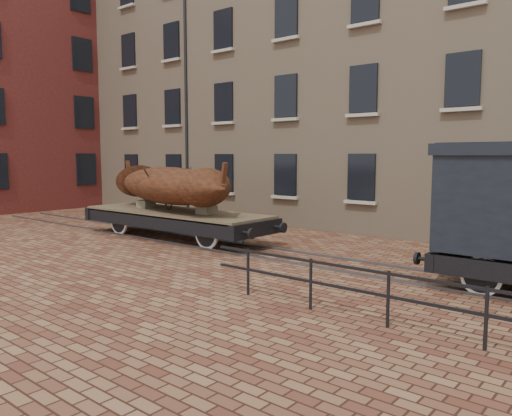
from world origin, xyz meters
The scene contains 6 objects.
ground centered at (0.00, 0.00, 0.00)m, with size 90.00×90.00×0.00m, color #582E1F.
warehouse_cream centered at (3.00, 9.99, 7.00)m, with size 40.00×10.19×14.00m.
rail_track centered at (0.00, 0.00, 0.03)m, with size 30.00×1.52×0.06m.
fence centered at (7.80, -3.80, 0.67)m, with size 11.20×0.06×1.00m.
flatcar_wagon centered at (-3.75, 0.00, 0.81)m, with size 8.64×2.34×1.30m.
iron_boat centered at (-4.04, 0.00, 1.92)m, with size 7.54×3.57×1.78m.
Camera 1 is at (9.83, -11.72, 2.97)m, focal length 35.00 mm.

